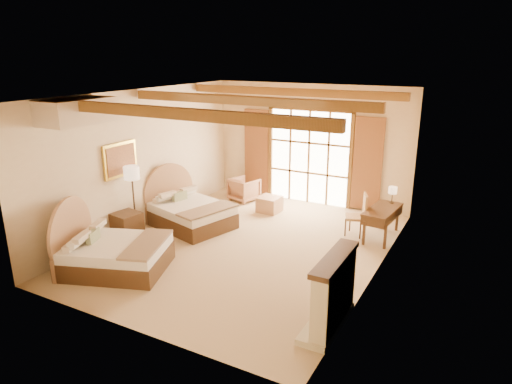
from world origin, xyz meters
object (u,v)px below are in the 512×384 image
Objects in this scene: bed_far at (187,211)px; nightstand at (127,227)px; armchair at (244,189)px; bed_near at (110,250)px; desk at (382,222)px.

nightstand is at bearing -97.15° from bed_far.
bed_far reaches higher than armchair.
bed_near is 1.05× the size of bed_far.
bed_near reaches higher than bed_far.
bed_near is 1.33m from nightstand.
desk reaches higher than nightstand.
bed_far reaches higher than nightstand.
bed_near reaches higher than armchair.
bed_near is 5.77m from desk.
armchair is at bearing 86.50° from nightstand.
bed_near is 2.53m from bed_far.
nightstand is at bearing 100.14° from bed_near.
armchair is 4.10m from desk.
armchair is at bearing 99.27° from bed_far.
desk is at bearing 23.63° from bed_near.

